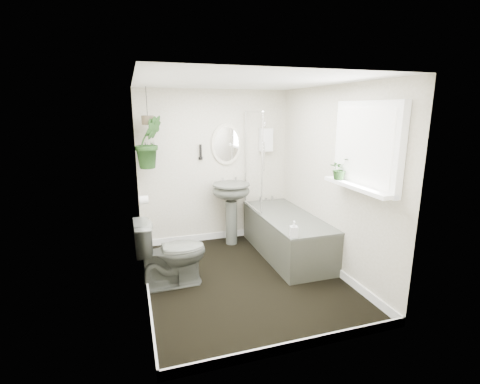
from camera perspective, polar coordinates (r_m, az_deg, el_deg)
name	(u,v)px	position (r m, az deg, el deg)	size (l,w,h in m)	color
floor	(244,278)	(4.40, 0.61, -14.01)	(2.30, 2.80, 0.02)	black
ceiling	(244,81)	(3.91, 0.70, 17.75)	(2.30, 2.80, 0.02)	white
wall_back	(215,167)	(5.33, -4.13, 4.07)	(2.30, 0.02, 2.30)	silver
wall_front	(301,224)	(2.74, 9.99, -5.25)	(2.30, 0.02, 2.30)	silver
wall_left	(139,194)	(3.80, -16.19, -0.28)	(0.02, 2.80, 2.30)	silver
wall_right	(332,180)	(4.49, 14.87, 1.87)	(0.02, 2.80, 2.30)	silver
skirting	(244,274)	(4.37, 0.61, -13.31)	(2.30, 2.80, 0.10)	white
bathtub	(286,235)	(4.97, 7.64, -6.97)	(0.72, 1.72, 0.58)	#494D45
bath_screen	(253,161)	(5.04, 2.20, 5.06)	(0.04, 0.72, 1.40)	silver
shower_box	(266,140)	(5.45, 4.27, 8.53)	(0.20, 0.10, 0.35)	white
oval_mirror	(226,144)	(5.29, -2.23, 7.85)	(0.46, 0.03, 0.62)	beige
wall_sconce	(201,152)	(5.20, -6.48, 6.57)	(0.04, 0.04, 0.22)	black
toilet_roll_holder	(144,200)	(4.54, -15.52, -1.28)	(0.11, 0.11, 0.11)	white
window_recess	(367,146)	(3.81, 20.07, 7.11)	(0.08, 1.00, 0.90)	white
window_sill	(358,186)	(3.83, 18.73, 0.86)	(0.18, 1.00, 0.04)	white
window_blinds	(363,146)	(3.78, 19.52, 7.11)	(0.01, 0.86, 0.76)	white
toilet	(171,252)	(4.15, -11.22, -9.66)	(0.45, 0.79, 0.81)	#494D45
pedestal_sink	(231,214)	(5.26, -1.43, -3.58)	(0.56, 0.47, 0.95)	#494D45
sill_plant	(339,169)	(4.03, 16.01, 3.71)	(0.22, 0.19, 0.24)	black
hanging_plant	(149,142)	(4.85, -14.71, 7.91)	(0.38, 0.31, 0.70)	black
soap_bottle	(294,229)	(4.06, 8.83, -6.02)	(0.09, 0.09, 0.19)	#292626
hanging_pot	(148,120)	(4.83, -14.91, 11.33)	(0.16, 0.16, 0.12)	#4E4231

